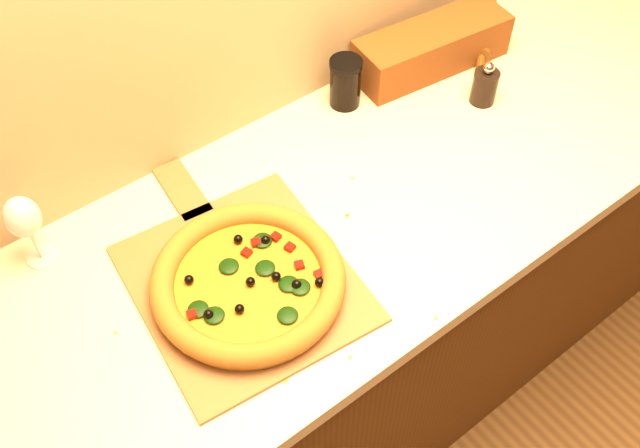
{
  "coord_description": "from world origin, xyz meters",
  "views": [
    {
      "loc": [
        -0.62,
        0.68,
        2.02
      ],
      "look_at": [
        -0.09,
        1.38,
        0.96
      ],
      "focal_mm": 40.0,
      "sensor_mm": 36.0,
      "label": 1
    }
  ],
  "objects_px": {
    "pizza_peel": "(239,277)",
    "pizza": "(248,281)",
    "pepper_grinder": "(485,86)",
    "dark_jar": "(345,82)",
    "wine_glass": "(23,219)",
    "rolling_pin": "(485,29)"
  },
  "relations": [
    {
      "from": "pepper_grinder",
      "to": "rolling_pin",
      "type": "bearing_deg",
      "value": 43.36
    },
    {
      "from": "pizza_peel",
      "to": "rolling_pin",
      "type": "bearing_deg",
      "value": 21.26
    },
    {
      "from": "wine_glass",
      "to": "dark_jar",
      "type": "bearing_deg",
      "value": -0.43
    },
    {
      "from": "rolling_pin",
      "to": "wine_glass",
      "type": "height_order",
      "value": "wine_glass"
    },
    {
      "from": "pizza",
      "to": "rolling_pin",
      "type": "xyz_separation_m",
      "value": [
        0.93,
        0.29,
        -0.01
      ]
    },
    {
      "from": "pizza",
      "to": "dark_jar",
      "type": "height_order",
      "value": "dark_jar"
    },
    {
      "from": "wine_glass",
      "to": "dark_jar",
      "type": "height_order",
      "value": "wine_glass"
    },
    {
      "from": "pepper_grinder",
      "to": "pizza_peel",
      "type": "bearing_deg",
      "value": -173.92
    },
    {
      "from": "pepper_grinder",
      "to": "dark_jar",
      "type": "distance_m",
      "value": 0.33
    },
    {
      "from": "pizza",
      "to": "pepper_grinder",
      "type": "height_order",
      "value": "pepper_grinder"
    },
    {
      "from": "wine_glass",
      "to": "dark_jar",
      "type": "distance_m",
      "value": 0.76
    },
    {
      "from": "rolling_pin",
      "to": "dark_jar",
      "type": "bearing_deg",
      "value": 177.59
    },
    {
      "from": "dark_jar",
      "to": "pizza_peel",
      "type": "bearing_deg",
      "value": -150.37
    },
    {
      "from": "pizza",
      "to": "pepper_grinder",
      "type": "relative_size",
      "value": 3.26
    },
    {
      "from": "pizza_peel",
      "to": "pizza",
      "type": "distance_m",
      "value": 0.05
    },
    {
      "from": "pizza",
      "to": "dark_jar",
      "type": "distance_m",
      "value": 0.57
    },
    {
      "from": "rolling_pin",
      "to": "pizza",
      "type": "bearing_deg",
      "value": -162.61
    },
    {
      "from": "pepper_grinder",
      "to": "dark_jar",
      "type": "relative_size",
      "value": 0.92
    },
    {
      "from": "pepper_grinder",
      "to": "rolling_pin",
      "type": "distance_m",
      "value": 0.25
    },
    {
      "from": "pizza",
      "to": "pizza_peel",
      "type": "bearing_deg",
      "value": 87.3
    },
    {
      "from": "pepper_grinder",
      "to": "wine_glass",
      "type": "xyz_separation_m",
      "value": [
        -1.02,
        0.2,
        0.07
      ]
    },
    {
      "from": "pepper_grinder",
      "to": "rolling_pin",
      "type": "relative_size",
      "value": 0.39
    }
  ]
}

